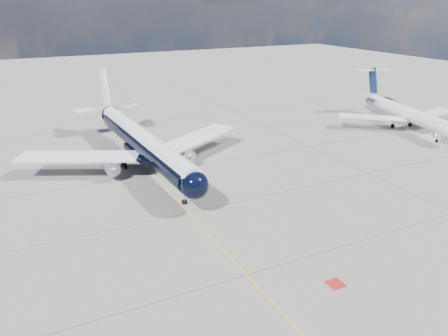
# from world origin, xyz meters

# --- Properties ---
(ground) EXTENTS (320.00, 320.00, 0.00)m
(ground) POSITION_xyz_m (0.00, 30.00, 0.00)
(ground) COLOR gray
(ground) RESTS_ON ground
(taxiway_centerline) EXTENTS (0.16, 160.00, 0.01)m
(taxiway_centerline) POSITION_xyz_m (0.00, 25.00, 0.00)
(taxiway_centerline) COLOR #DCC20B
(taxiway_centerline) RESTS_ON ground
(red_marking) EXTENTS (1.60, 1.60, 0.01)m
(red_marking) POSITION_xyz_m (6.80, -10.00, 0.00)
(red_marking) COLOR maroon
(red_marking) RESTS_ON ground
(main_airliner) EXTENTS (37.74, 45.94, 13.27)m
(main_airliner) POSITION_xyz_m (-0.23, 29.33, 4.12)
(main_airliner) COLOR black
(main_airliner) RESTS_ON ground
(regional_jet) EXTENTS (27.20, 31.74, 10.85)m
(regional_jet) POSITION_xyz_m (55.69, 28.02, 3.42)
(regional_jet) COLOR white
(regional_jet) RESTS_ON ground
(boarding_stair) EXTENTS (2.52, 2.97, 2.95)m
(boarding_stair) POSITION_xyz_m (53.87, 18.07, 0.55)
(boarding_stair) COLOR white
(boarding_stair) RESTS_ON ground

